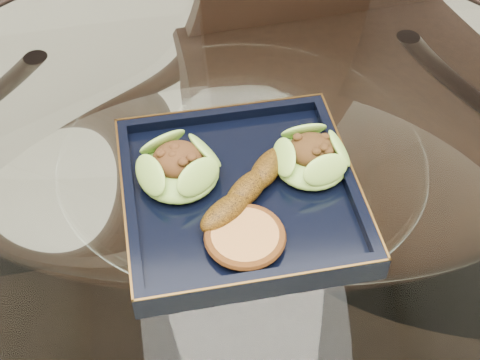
{
  "coord_description": "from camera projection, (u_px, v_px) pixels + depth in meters",
  "views": [
    {
      "loc": [
        -0.05,
        -0.54,
        1.37
      ],
      "look_at": [
        -0.01,
        -0.03,
        0.8
      ],
      "focal_mm": 50.0,
      "sensor_mm": 36.0,
      "label": 1
    }
  ],
  "objects": [
    {
      "name": "lettuce_wrap_left",
      "position": [
        179.0,
        169.0,
        0.78
      ],
      "size": [
        0.11,
        0.11,
        0.03
      ],
      "primitive_type": "ellipsoid",
      "rotation": [
        0.0,
        0.0,
        0.14
      ],
      "color": "olive",
      "rests_on": "navy_plate"
    },
    {
      "name": "navy_plate",
      "position": [
        240.0,
        197.0,
        0.78
      ],
      "size": [
        0.3,
        0.3,
        0.02
      ],
      "primitive_type": "cube",
      "rotation": [
        0.0,
        0.0,
        0.1
      ],
      "color": "black",
      "rests_on": "dining_table"
    },
    {
      "name": "roasted_plantain",
      "position": [
        247.0,
        190.0,
        0.76
      ],
      "size": [
        0.12,
        0.13,
        0.03
      ],
      "primitive_type": "ellipsoid",
      "rotation": [
        0.0,
        0.0,
        0.85
      ],
      "color": "#5D3909",
      "rests_on": "navy_plate"
    },
    {
      "name": "lettuce_wrap_right",
      "position": [
        311.0,
        159.0,
        0.79
      ],
      "size": [
        0.11,
        0.11,
        0.03
      ],
      "primitive_type": "ellipsoid",
      "rotation": [
        0.0,
        0.0,
        -0.22
      ],
      "color": "#6EA22F",
      "rests_on": "navy_plate"
    },
    {
      "name": "dining_chair",
      "position": [
        315.0,
        129.0,
        1.25
      ],
      "size": [
        0.46,
        0.46,
        0.9
      ],
      "rotation": [
        0.0,
        0.0,
        0.19
      ],
      "color": "black",
      "rests_on": "ground"
    },
    {
      "name": "dining_table",
      "position": [
        242.0,
        261.0,
        0.93
      ],
      "size": [
        1.13,
        1.13,
        0.77
      ],
      "color": "white",
      "rests_on": "ground"
    },
    {
      "name": "crumb_patty",
      "position": [
        245.0,
        238.0,
        0.72
      ],
      "size": [
        0.1,
        0.1,
        0.01
      ],
      "primitive_type": "cylinder",
      "rotation": [
        0.0,
        0.0,
        0.4
      ],
      "color": "#C37841",
      "rests_on": "navy_plate"
    }
  ]
}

